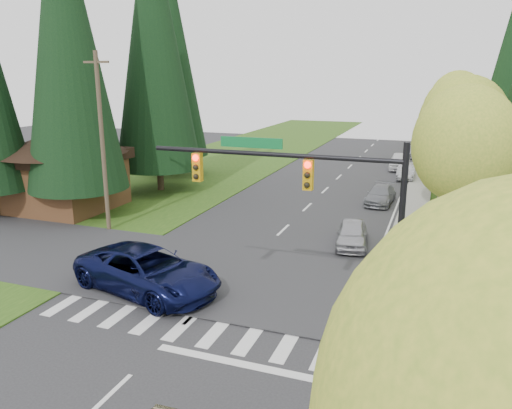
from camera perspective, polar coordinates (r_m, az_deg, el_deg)
The scene contains 27 objects.
ground at distance 16.21m, azimuth -14.34°, elevation -18.54°, with size 120.00×120.00×0.00m, color #28282B.
grass_west at distance 38.49m, azimuth -13.60°, elevation 1.12°, with size 14.00×110.00×0.06m, color #254A13.
cross_street at distance 22.41m, azimuth -2.65°, elevation -8.36°, with size 120.00×8.00×0.10m, color #28282B.
sidewalk_east at distance 34.11m, azimuth 17.59°, elevation -0.82°, with size 1.80×80.00×0.13m, color gray.
curb_east at distance 34.15m, azimuth 16.17°, elevation -0.69°, with size 0.20×80.00×0.13m, color gray.
stone_wall_north at distance 41.82m, azimuth 20.56°, elevation 2.10°, with size 0.70×40.00×0.70m, color #4C4438.
traffic_signal at distance 16.35m, azimuth 6.51°, elevation 1.23°, with size 8.70×0.37×6.80m.
brown_building at distance 35.22m, azimuth -21.14°, elevation 4.48°, with size 8.40×8.40×5.40m.
utility_pole at distance 29.17m, azimuth -17.16°, elevation 6.88°, with size 1.60×0.24×10.00m.
decid_tree_0 at distance 25.19m, azimuth 22.76°, elevation 6.31°, with size 4.80×4.80×8.37m.
decid_tree_1 at distance 32.12m, azimuth 22.59°, elevation 8.25°, with size 5.20×5.20×8.80m.
decid_tree_2 at distance 39.08m, azimuth 22.02°, elevation 9.44°, with size 5.00×5.00×8.82m.
decid_tree_3 at distance 46.08m, azimuth 21.96°, elevation 9.75°, with size 5.00×5.00×8.55m.
decid_tree_4 at distance 53.05m, azimuth 21.97°, elevation 10.69°, with size 5.40×5.40×9.18m.
decid_tree_5 at distance 60.06m, azimuth 21.62°, elevation 10.56°, with size 4.80×4.80×8.30m.
decid_tree_6 at distance 67.04m, azimuth 21.66°, elevation 11.16°, with size 5.20×5.20×8.86m.
conifer_w_a at distance 32.77m, azimuth -20.84°, elevation 17.30°, with size 6.12×6.12×19.80m.
conifer_w_b at distance 37.71m, azimuth -20.20°, elevation 15.35°, with size 5.44×5.44×17.80m.
conifer_w_c at distance 38.71m, azimuth -11.63°, elevation 18.12°, with size 6.46×6.46×20.80m.
conifer_w_e at distance 44.84m, azimuth -9.65°, elevation 16.40°, with size 5.78×5.78×18.80m.
conifer_e_c at distance 59.26m, azimuth 26.83°, elevation 13.64°, with size 5.10×5.10×16.80m.
suv_navy at distance 21.22m, azimuth -12.29°, elevation -7.40°, with size 3.02×6.55×1.82m, color #0A0F35.
parked_car_a at distance 26.64m, azimuth 10.91°, elevation -3.31°, with size 1.57×3.90×1.33m, color #AAAAAF.
parked_car_b at distance 35.84m, azimuth 14.04°, elevation 1.06°, with size 1.71×4.21×1.22m, color slate.
parked_car_c at distance 45.07m, azimuth 16.82°, elevation 3.66°, with size 1.39×4.00×1.32m, color #B0B0B5.
parked_car_d at distance 49.46m, azimuth 16.09°, elevation 4.78°, with size 1.84×4.58×1.56m, color white.
parked_car_e at distance 57.50m, azimuth 17.70°, elevation 5.81°, with size 1.74×4.29×1.24m, color #9FA0A4.
Camera 1 is at (8.12, -10.97, 8.75)m, focal length 35.00 mm.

